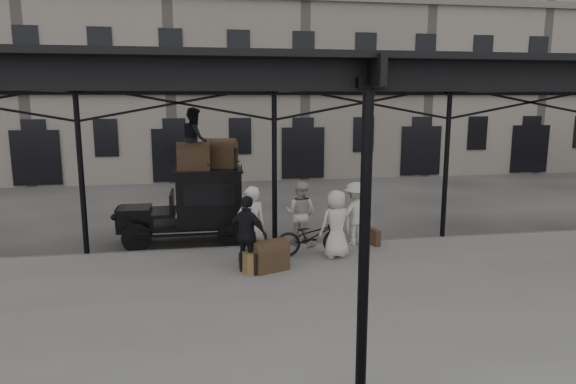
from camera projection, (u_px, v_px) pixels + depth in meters
name	position (u px, v px, depth m)	size (l,w,h in m)	color
ground	(287.00, 273.00, 12.41)	(120.00, 120.00, 0.00)	#383533
platform	(303.00, 302.00, 10.46)	(28.00, 8.00, 0.15)	slate
canopy	(301.00, 76.00, 9.91)	(22.50, 9.00, 4.74)	black
building_frontage	(233.00, 46.00, 28.59)	(64.00, 8.00, 14.00)	slate
taxi	(198.00, 202.00, 14.83)	(3.65, 1.55, 2.18)	black
porter_left	(251.00, 226.00, 12.38)	(0.72, 0.47, 1.96)	silver
porter_midleft	(301.00, 214.00, 14.08)	(0.87, 0.68, 1.79)	beige
porter_centre	(336.00, 224.00, 13.04)	(0.85, 0.56, 1.75)	beige
porter_official	(248.00, 234.00, 11.90)	(1.06, 0.44, 1.82)	black
porter_right	(355.00, 214.00, 14.16)	(1.13, 0.65, 1.76)	beige
bicycle	(312.00, 236.00, 13.28)	(0.67, 1.91, 1.00)	black
porter_roof	(195.00, 139.00, 14.40)	(0.85, 0.66, 1.74)	black
steamer_trunk_roof_near	(193.00, 158.00, 14.34)	(0.90, 0.55, 0.66)	#473621
steamer_trunk_roof_far	(220.00, 155.00, 14.90)	(0.97, 0.59, 0.71)	#473621
steamer_trunk_platform	(269.00, 257.00, 12.13)	(0.85, 0.52, 0.62)	#473621
wicker_hamper	(256.00, 262.00, 12.02)	(0.60, 0.45, 0.50)	olive
suitcase_upright	(373.00, 236.00, 14.28)	(0.15, 0.60, 0.45)	#473621
suitcase_flat	(250.00, 259.00, 12.39)	(0.60, 0.15, 0.40)	#473621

